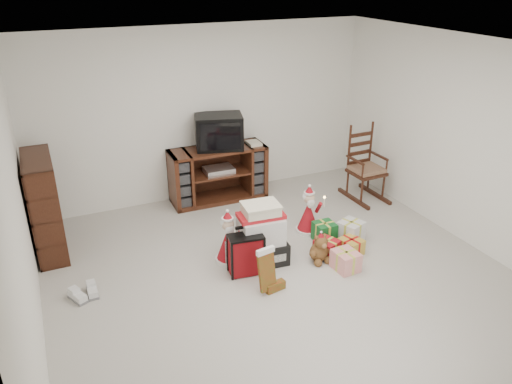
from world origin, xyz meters
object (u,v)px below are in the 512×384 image
bookshelf (45,207)px  teddy_bear (320,250)px  tv_stand (218,174)px  santa_figurine (308,214)px  crt_television (219,132)px  mrs_claus_figurine (228,242)px  rocking_chair (364,172)px  red_suitcase (246,254)px  gift_pile (261,237)px  sneaker_pair (85,294)px  gift_cluster (338,242)px

bookshelf → teddy_bear: (2.87, -1.59, -0.43)m
tv_stand → santa_figurine: size_ratio=2.16×
bookshelf → crt_television: crt_television is taller
mrs_claus_figurine → teddy_bear: bearing=-24.7°
rocking_chair → teddy_bear: bearing=-141.1°
red_suitcase → crt_television: (0.45, 2.00, 0.80)m
gift_pile → santa_figurine: size_ratio=1.12×
red_suitcase → gift_pile: bearing=39.2°
santa_figurine → crt_television: bearing=115.4°
tv_stand → sneaker_pair: 2.77m
rocking_chair → santa_figurine: size_ratio=1.76×
sneaker_pair → mrs_claus_figurine: bearing=-13.4°
gift_cluster → crt_television: (-0.76, 2.03, 0.91)m
gift_pile → mrs_claus_figurine: bearing=159.1°
red_suitcase → sneaker_pair: 1.77m
tv_stand → gift_cluster: tv_stand is taller
rocking_chair → crt_television: 2.24m
red_suitcase → teddy_bear: (0.90, -0.12, -0.09)m
bookshelf → santa_figurine: bookshelf is taller
santa_figurine → rocking_chair: bearing=25.0°
rocking_chair → gift_pile: (-2.17, -1.01, -0.07)m
red_suitcase → crt_television: bearing=84.5°
red_suitcase → sneaker_pair: (-1.74, 0.29, -0.20)m
rocking_chair → teddy_bear: 2.02m
santa_figurine → gift_cluster: 0.62m
red_suitcase → tv_stand: bearing=85.5°
tv_stand → rocking_chair: 2.17m
mrs_claus_figurine → sneaker_pair: 1.67m
gift_pile → gift_cluster: 0.99m
mrs_claus_figurine → crt_television: bearing=72.2°
rocking_chair → mrs_claus_figurine: size_ratio=1.75×
gift_pile → mrs_claus_figurine: gift_pile is taller
teddy_bear → crt_television: size_ratio=0.46×
teddy_bear → sneaker_pair: size_ratio=1.10×
gift_pile → santa_figurine: 0.97m
rocking_chair → sneaker_pair: rocking_chair is taller
bookshelf → teddy_bear: bookshelf is taller
sneaker_pair → teddy_bear: bearing=-23.7°
gift_pile → crt_television: (0.19, 1.84, 0.72)m
gift_cluster → crt_television: crt_television is taller
mrs_claus_figurine → sneaker_pair: size_ratio=2.10×
santa_figurine → crt_television: size_ratio=0.86×
mrs_claus_figurine → crt_television: size_ratio=0.87×
bookshelf → mrs_claus_figurine: size_ratio=1.82×
gift_pile → red_suitcase: size_ratio=1.29×
rocking_chair → red_suitcase: rocking_chair is taller
bookshelf → red_suitcase: size_ratio=2.12×
santa_figurine → teddy_bear: bearing=-108.9°
red_suitcase → crt_television: size_ratio=0.75×
tv_stand → crt_television: 0.64m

